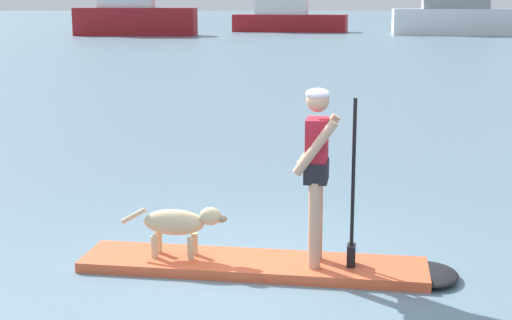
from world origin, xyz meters
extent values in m
plane|color=slate|center=(0.00, 0.00, 0.00)|extent=(400.00, 400.00, 0.00)
cube|color=#E55933|center=(0.00, 0.00, 0.05)|extent=(3.48, 1.16, 0.10)
ellipsoid|color=black|center=(1.69, -0.21, 0.05)|extent=(0.64, 0.76, 0.10)
cylinder|color=tan|center=(0.62, 0.05, 0.52)|extent=(0.12, 0.12, 0.84)
cylinder|color=tan|center=(0.59, -0.21, 0.52)|extent=(0.12, 0.12, 0.84)
cube|color=black|center=(0.61, -0.08, 1.02)|extent=(0.26, 0.38, 0.20)
cube|color=#B21E2D|center=(0.61, -0.08, 1.24)|extent=(0.24, 0.36, 0.59)
sphere|color=tan|center=(0.61, -0.08, 1.70)|extent=(0.22, 0.22, 0.22)
ellipsoid|color=white|center=(0.61, -0.08, 1.76)|extent=(0.23, 0.23, 0.11)
cylinder|color=tan|center=(0.63, 0.11, 1.28)|extent=(0.43, 0.14, 0.54)
cylinder|color=tan|center=(0.58, -0.27, 1.28)|extent=(0.43, 0.14, 0.54)
cylinder|color=black|center=(0.96, -0.12, 0.91)|extent=(0.04, 0.04, 1.63)
cube|color=black|center=(0.96, -0.12, 0.20)|extent=(0.10, 0.19, 0.20)
ellipsoid|color=#CCB78C|center=(-0.79, 0.10, 0.45)|extent=(0.64, 0.30, 0.26)
ellipsoid|color=#CCB78C|center=(-0.42, 0.05, 0.53)|extent=(0.24, 0.19, 0.18)
ellipsoid|color=gray|center=(-0.31, 0.04, 0.51)|extent=(0.13, 0.09, 0.08)
cylinder|color=#CCB78C|center=(-1.20, 0.15, 0.50)|extent=(0.27, 0.08, 0.18)
cylinder|color=#CCB78C|center=(-0.60, 0.15, 0.21)|extent=(0.07, 0.07, 0.22)
cylinder|color=#CCB78C|center=(-0.62, 0.00, 0.21)|extent=(0.07, 0.07, 0.22)
cylinder|color=#CCB78C|center=(-0.97, 0.20, 0.21)|extent=(0.07, 0.07, 0.22)
cylinder|color=#CCB78C|center=(-0.98, 0.05, 0.21)|extent=(0.07, 0.07, 0.22)
cube|color=maroon|center=(-10.67, 50.98, 1.04)|extent=(9.21, 2.70, 2.08)
cube|color=maroon|center=(1.15, 58.45, 0.73)|extent=(9.90, 4.09, 1.45)
cube|color=silver|center=(0.43, 58.45, 2.63)|extent=(4.58, 2.57, 2.37)
cylinder|color=silver|center=(0.43, 58.45, 2.65)|extent=(3.34, 0.72, 0.14)
cube|color=white|center=(14.65, 52.92, 1.00)|extent=(11.24, 3.32, 1.99)
camera|label=1|loc=(0.25, -7.11, 2.61)|focal=53.10mm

